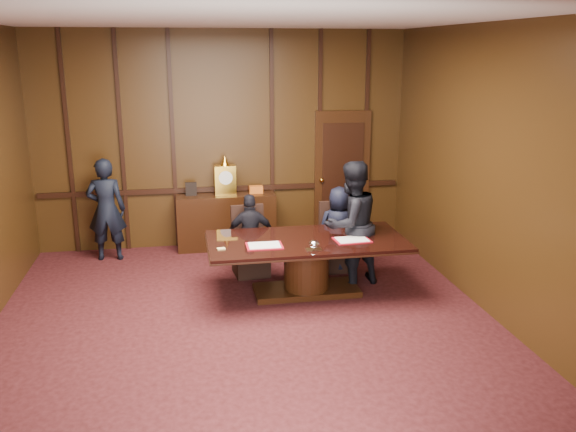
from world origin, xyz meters
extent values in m
plane|color=black|center=(0.00, 0.00, 0.00)|extent=(7.00, 7.00, 0.00)
plane|color=silver|center=(0.00, 0.00, 3.50)|extent=(7.00, 7.00, 0.00)
cube|color=black|center=(0.00, 3.50, 1.75)|extent=(6.00, 0.04, 3.50)
cube|color=black|center=(0.00, -3.50, 1.75)|extent=(6.00, 0.04, 3.50)
cube|color=black|center=(3.00, 0.00, 1.75)|extent=(0.04, 7.00, 3.50)
cube|color=black|center=(0.00, 3.47, 0.95)|extent=(5.90, 0.05, 0.08)
cube|color=black|center=(2.00, 3.46, 1.10)|extent=(0.95, 0.06, 2.20)
sphere|color=gold|center=(1.63, 3.39, 1.05)|extent=(0.08, 0.08, 0.08)
cube|color=black|center=(0.00, 3.26, 0.45)|extent=(1.60, 0.45, 0.90)
cube|color=black|center=(-0.70, 3.26, 0.03)|extent=(0.12, 0.40, 0.06)
cube|color=black|center=(0.70, 3.26, 0.03)|extent=(0.12, 0.40, 0.06)
cube|color=gold|center=(0.00, 3.26, 1.14)|extent=(0.34, 0.18, 0.48)
cylinder|color=white|center=(0.00, 3.16, 1.20)|extent=(0.22, 0.03, 0.22)
cone|color=gold|center=(0.00, 3.26, 1.46)|extent=(0.14, 0.14, 0.16)
cube|color=black|center=(-0.55, 3.28, 1.01)|extent=(0.18, 0.04, 0.22)
cube|color=orange|center=(0.50, 3.28, 0.96)|extent=(0.22, 0.12, 0.12)
cube|color=black|center=(0.90, 1.10, 0.04)|extent=(1.40, 0.60, 0.08)
cylinder|color=black|center=(0.90, 1.10, 0.39)|extent=(0.60, 0.60, 0.62)
cube|color=black|center=(0.90, 1.10, 0.71)|extent=(2.62, 1.32, 0.02)
cube|color=black|center=(0.90, 1.10, 0.73)|extent=(2.60, 1.30, 0.06)
cube|color=#A20F1D|center=(0.31, 0.91, 0.77)|extent=(0.46, 0.33, 0.01)
cube|color=white|center=(0.31, 0.91, 0.78)|extent=(0.40, 0.28, 0.01)
cube|color=#A20F1D|center=(1.48, 0.95, 0.77)|extent=(0.48, 0.36, 0.01)
cube|color=white|center=(1.48, 0.95, 0.78)|extent=(0.42, 0.31, 0.01)
cube|color=white|center=(0.90, 0.65, 0.77)|extent=(0.20, 0.14, 0.01)
ellipsoid|color=white|center=(0.90, 0.65, 0.82)|extent=(0.13, 0.13, 0.10)
cube|color=#EDCC74|center=(-0.24, 0.88, 0.77)|extent=(0.11, 0.08, 0.01)
cube|color=black|center=(0.25, 1.95, 0.23)|extent=(0.53, 0.53, 0.46)
cube|color=black|center=(0.23, 2.16, 0.72)|extent=(0.48, 0.11, 0.55)
cylinder|color=black|center=(0.05, 1.75, 0.12)|extent=(0.04, 0.04, 0.23)
cylinder|color=black|center=(0.45, 2.15, 0.12)|extent=(0.04, 0.04, 0.23)
cube|color=black|center=(1.55, 1.95, 0.23)|extent=(0.48, 0.48, 0.46)
cube|color=black|center=(1.55, 2.16, 0.72)|extent=(0.48, 0.06, 0.55)
cylinder|color=black|center=(1.35, 1.75, 0.12)|extent=(0.04, 0.04, 0.23)
cylinder|color=black|center=(1.75, 2.15, 0.12)|extent=(0.04, 0.04, 0.23)
imported|color=black|center=(0.25, 1.90, 0.60)|extent=(0.72, 0.33, 1.21)
imported|color=black|center=(1.55, 1.90, 0.63)|extent=(0.67, 0.49, 1.27)
imported|color=black|center=(-1.86, 3.00, 0.80)|extent=(0.60, 0.41, 1.60)
imported|color=black|center=(1.56, 1.31, 0.87)|extent=(1.05, 0.95, 1.75)
camera|label=1|loc=(-0.68, -6.40, 3.18)|focal=38.00mm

